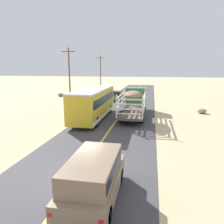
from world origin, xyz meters
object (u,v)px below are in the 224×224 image
Objects in this scene: livestock_truck at (135,99)px; car_far at (116,96)px; suv_near at (94,177)px; power_pole_far at (101,71)px; bus at (94,103)px; boulder_far_horizon at (61,95)px; power_pole_mid at (69,73)px; boulder_mid_field at (202,111)px.

livestock_truck is 2.20× the size of car_far.
suv_near is 0.48× the size of livestock_truck.
car_far is 21.05m from power_pole_far.
power_pole_far is (-7.28, 33.47, 2.80)m from bus.
livestock_truck reaches higher than boulder_far_horizon.
suv_near is 14.75m from bus.
power_pole_mid is at bearing 144.47° from livestock_truck.
bus is 13.21m from boulder_mid_field.
power_pole_far reaches higher than boulder_mid_field.
power_pole_far is at bearing 103.20° from suv_near.
boulder_mid_field is (19.38, -6.65, -4.28)m from power_pole_mid.
power_pole_mid is 1.01× the size of power_pole_far.
power_pole_mid is at bearing -90.00° from power_pole_far.
bus is at bearing 105.37° from suv_near.
bus is 1.18× the size of power_pole_far.
suv_near is 4.20× the size of boulder_far_horizon.
boulder_far_horizon is at bearing 115.98° from suv_near.
power_pole_mid reaches higher than power_pole_far.
car_far is (-3.80, 28.35, -0.40)m from suv_near.
power_pole_far is at bearing 76.90° from boulder_far_horizon.
power_pole_far is at bearing 124.34° from boulder_mid_field.
bus is at bearing -56.27° from boulder_far_horizon.
power_pole_far reaches higher than livestock_truck.
livestock_truck is 1.13× the size of power_pole_mid.
power_pole_mid reaches higher than boulder_far_horizon.
boulder_mid_field is at bearing -26.55° from boulder_far_horizon.
power_pole_mid is (-7.38, -2.38, 3.88)m from car_far.
livestock_truck is at bearing -69.12° from car_far.
power_pole_far is 7.72× the size of boulder_far_horizon.
boulder_mid_field is at bearing 67.00° from suv_near.
power_pole_mid is (-11.18, 25.97, 3.49)m from suv_near.
suv_near is at bearing -113.00° from boulder_mid_field.
bus is 8.95× the size of boulder_mid_field.
car_far is 15.03m from boulder_mid_field.
car_far is 8.67m from power_pole_mid.
suv_near is 4.13× the size of boulder_mid_field.
car_far is at bearing -69.10° from power_pole_far.
power_pole_mid is (-7.28, 11.76, 2.83)m from bus.
livestock_truck is (0.21, 17.83, 0.70)m from suv_near.
car_far reaches higher than boulder_far_horizon.
livestock_truck is 8.68× the size of boulder_mid_field.
livestock_truck is at bearing -35.53° from power_pole_mid.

